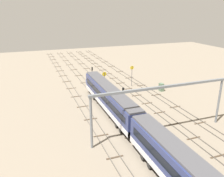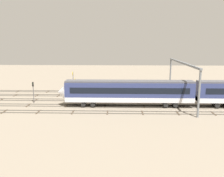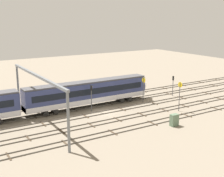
{
  "view_description": "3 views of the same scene",
  "coord_description": "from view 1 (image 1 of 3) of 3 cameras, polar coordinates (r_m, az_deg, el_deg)",
  "views": [
    {
      "loc": [
        -39.91,
        18.38,
        19.01
      ],
      "look_at": [
        5.31,
        1.53,
        2.32
      ],
      "focal_mm": 37.38,
      "sensor_mm": 36.0,
      "label": 1
    },
    {
      "loc": [
        1.04,
        49.74,
        12.31
      ],
      "look_at": [
        2.52,
        -0.51,
        2.48
      ],
      "focal_mm": 39.29,
      "sensor_mm": 36.0,
      "label": 2
    },
    {
      "loc": [
        -25.88,
        -44.42,
        16.69
      ],
      "look_at": [
        3.53,
        3.1,
        3.28
      ],
      "focal_mm": 49.2,
      "sensor_mm": 36.0,
      "label": 3
    }
  ],
  "objects": [
    {
      "name": "track_far_background",
      "position": [
        45.21,
        -6.29,
        -5.81
      ],
      "size": [
        133.72,
        2.4,
        0.16
      ],
      "color": "#59544C",
      "rests_on": "ground"
    },
    {
      "name": "speed_sign_mid_trackside",
      "position": [
        54.81,
        -1.86,
        2.39
      ],
      "size": [
        0.14,
        1.01,
        4.93
      ],
      "color": "#4C4C51",
      "rests_on": "ground"
    },
    {
      "name": "speed_sign_near_foreground",
      "position": [
        59.31,
        4.87,
        3.83
      ],
      "size": [
        0.14,
        0.97,
        5.32
      ],
      "color": "#4C4C51",
      "rests_on": "ground"
    },
    {
      "name": "track_with_train",
      "position": [
        46.34,
        -1.02,
        -5.05
      ],
      "size": [
        133.72,
        2.4,
        0.16
      ],
      "color": "#59544C",
      "rests_on": "ground"
    },
    {
      "name": "ground_plane",
      "position": [
        47.88,
        3.95,
        -4.37
      ],
      "size": [
        149.72,
        149.72,
        0.0
      ],
      "primitive_type": "plane",
      "color": "gray"
    },
    {
      "name": "signal_light_trackside_departure",
      "position": [
        44.73,
        2.71,
        -1.79
      ],
      "size": [
        0.31,
        0.32,
        4.74
      ],
      "color": "#4C4C51",
      "rests_on": "ground"
    },
    {
      "name": "signal_light_trackside_approach",
      "position": [
        62.41,
        -4.86,
        3.95
      ],
      "size": [
        0.31,
        0.32,
        4.26
      ],
      "color": "#4C4C51",
      "rests_on": "ground"
    },
    {
      "name": "track_near_foreground",
      "position": [
        51.85,
        12.83,
        -2.85
      ],
      "size": [
        133.72,
        2.4,
        0.16
      ],
      "color": "#59544C",
      "rests_on": "ground"
    },
    {
      "name": "track_middle",
      "position": [
        47.85,
        3.95,
        -4.29
      ],
      "size": [
        133.72,
        2.4,
        0.16
      ],
      "color": "#59544C",
      "rests_on": "ground"
    },
    {
      "name": "track_second_near",
      "position": [
        49.7,
        8.57,
        -3.55
      ],
      "size": [
        133.72,
        2.4,
        0.16
      ],
      "color": "#59544C",
      "rests_on": "ground"
    },
    {
      "name": "overhead_gantry",
      "position": [
        36.04,
        12.29,
        -1.94
      ],
      "size": [
        0.4,
        23.13,
        8.07
      ],
      "color": "slate",
      "rests_on": "ground"
    },
    {
      "name": "relay_cabinet",
      "position": [
        57.5,
        11.97,
        0.33
      ],
      "size": [
        1.26,
        0.82,
        1.88
      ],
      "color": "#597259",
      "rests_on": "ground"
    }
  ]
}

